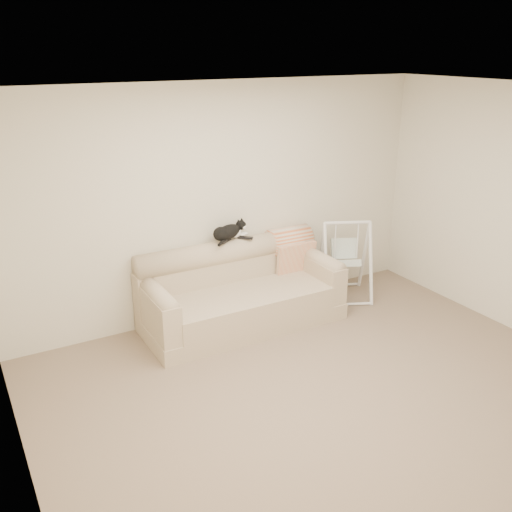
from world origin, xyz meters
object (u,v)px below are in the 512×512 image
at_px(remote_a, 225,241).
at_px(remote_b, 245,238).
at_px(baby_swing, 345,259).
at_px(sofa, 240,293).
at_px(tuxedo_cat, 229,232).

relative_size(remote_a, remote_b, 1.10).
bearing_deg(baby_swing, sofa, 179.69).
xyz_separation_m(remote_b, baby_swing, (1.27, -0.21, -0.42)).
xyz_separation_m(tuxedo_cat, baby_swing, (1.46, -0.24, -0.51)).
distance_m(remote_b, baby_swing, 1.35).
distance_m(sofa, tuxedo_cat, 0.69).
bearing_deg(remote_b, baby_swing, -9.40).
distance_m(sofa, remote_a, 0.60).
bearing_deg(sofa, remote_b, 47.28).
distance_m(tuxedo_cat, baby_swing, 1.56).
distance_m(remote_a, baby_swing, 1.58).
height_order(remote_a, baby_swing, baby_swing).
distance_m(remote_a, remote_b, 0.24).
relative_size(remote_a, tuxedo_cat, 0.36).
bearing_deg(baby_swing, tuxedo_cat, 170.59).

